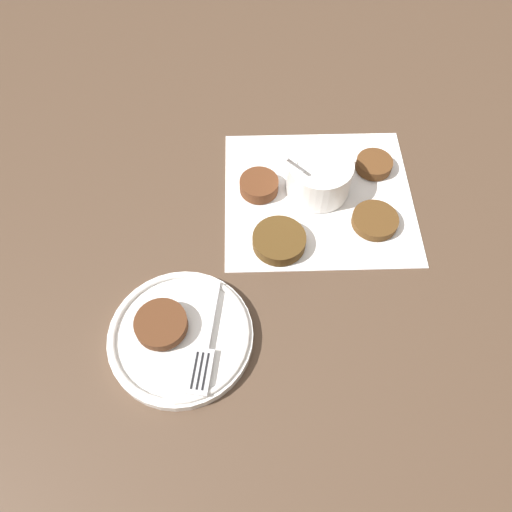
{
  "coord_description": "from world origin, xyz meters",
  "views": [
    {
      "loc": [
        0.11,
        0.52,
        0.65
      ],
      "look_at": [
        0.11,
        0.13,
        0.02
      ],
      "focal_mm": 35.0,
      "sensor_mm": 36.0,
      "label": 1
    }
  ],
  "objects_px": {
    "sauce_bowl": "(319,178)",
    "fritter_on_plate": "(161,324)",
    "fork": "(204,348)",
    "serving_plate": "(181,336)"
  },
  "relations": [
    {
      "from": "sauce_bowl",
      "to": "fritter_on_plate",
      "type": "xyz_separation_m",
      "value": [
        0.23,
        0.25,
        -0.0
      ]
    },
    {
      "from": "sauce_bowl",
      "to": "fork",
      "type": "relative_size",
      "value": 0.69
    },
    {
      "from": "sauce_bowl",
      "to": "fork",
      "type": "distance_m",
      "value": 0.33
    },
    {
      "from": "serving_plate",
      "to": "sauce_bowl",
      "type": "bearing_deg",
      "value": -128.2
    },
    {
      "from": "sauce_bowl",
      "to": "fritter_on_plate",
      "type": "relative_size",
      "value": 1.58
    },
    {
      "from": "serving_plate",
      "to": "fritter_on_plate",
      "type": "relative_size",
      "value": 2.77
    },
    {
      "from": "serving_plate",
      "to": "fork",
      "type": "xyz_separation_m",
      "value": [
        -0.03,
        0.02,
        0.01
      ]
    },
    {
      "from": "fritter_on_plate",
      "to": "fork",
      "type": "distance_m",
      "value": 0.07
    },
    {
      "from": "sauce_bowl",
      "to": "serving_plate",
      "type": "height_order",
      "value": "sauce_bowl"
    },
    {
      "from": "fork",
      "to": "sauce_bowl",
      "type": "bearing_deg",
      "value": -121.14
    }
  ]
}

